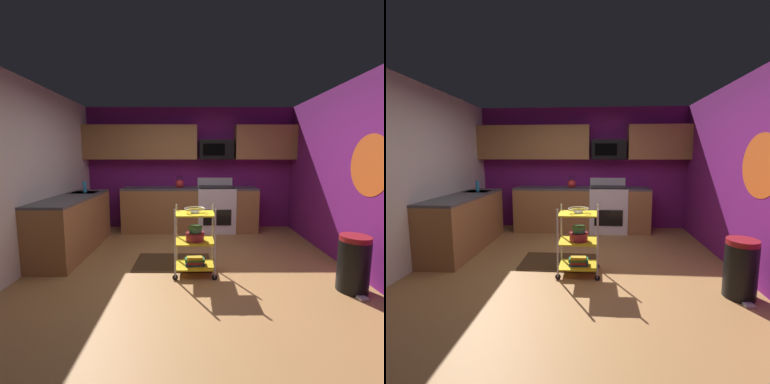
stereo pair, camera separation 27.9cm
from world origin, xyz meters
The scene contains 18 objects.
floor centered at (0.00, 0.00, -0.02)m, with size 4.40×4.80×0.04m, color #A87542.
wall_back centered at (0.00, 2.43, 1.30)m, with size 4.52×0.06×2.60m, color #751970.
wall_left centered at (-2.23, 0.00, 1.30)m, with size 0.06×4.80×2.60m, color silver.
wall_right centered at (2.23, 0.00, 1.30)m, with size 0.06×4.80×2.60m, color #751970.
wall_flower_decal centered at (2.20, -0.18, 1.45)m, with size 0.77×0.77×0.00m, color #E5591E.
counter_run centered at (-0.79, 1.59, 0.46)m, with size 3.59×2.51×0.92m.
oven_range centered at (0.55, 2.10, 0.48)m, with size 0.76×0.65×1.10m.
upper_cabinets centered at (-0.12, 2.23, 1.85)m, with size 4.40×0.33×0.70m.
microwave centered at (0.55, 2.21, 1.70)m, with size 0.70×0.39×0.40m.
rolling_cart centered at (0.07, -0.03, 0.45)m, with size 0.57×0.39×0.91m.
fruit_bowl centered at (0.07, -0.03, 0.88)m, with size 0.27×0.27×0.07m.
mixing_bowl_large centered at (0.07, -0.03, 0.52)m, with size 0.25×0.25×0.11m.
mixing_bowl_small centered at (0.08, -0.03, 0.62)m, with size 0.18×0.18×0.08m.
book_stack centered at (0.07, -0.03, 0.18)m, with size 0.27×0.18×0.10m.
kettle centered at (-0.22, 2.10, 1.00)m, with size 0.21×0.18×0.26m.
dish_soap_bottle centered at (-1.88, 1.32, 1.02)m, with size 0.06×0.06×0.20m, color #2D8CBF.
trash_can centered at (1.90, -0.49, 0.33)m, with size 0.34×0.42×0.66m.
floor_rug centered at (-0.25, 0.35, 0.01)m, with size 1.10×0.70×0.01m, color #472D19.
Camera 2 is at (0.29, -3.41, 1.56)m, focal length 24.95 mm.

